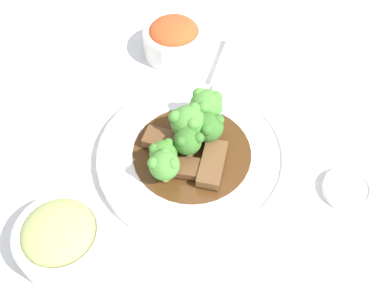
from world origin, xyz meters
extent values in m
plane|color=silver|center=(0.00, 0.00, 0.00)|extent=(4.00, 4.00, 0.00)
cylinder|color=white|center=(0.00, 0.00, 0.01)|extent=(0.27, 0.27, 0.01)
torus|color=white|center=(0.00, 0.00, 0.01)|extent=(0.27, 0.27, 0.01)
cylinder|color=#4C2D14|center=(0.00, 0.00, 0.01)|extent=(0.17, 0.17, 0.00)
cube|color=brown|center=(-0.04, 0.00, 0.03)|extent=(0.06, 0.08, 0.01)
cube|color=brown|center=(0.03, 0.02, 0.03)|extent=(0.07, 0.06, 0.01)
cube|color=brown|center=(-0.02, 0.03, 0.02)|extent=(0.05, 0.05, 0.01)
cylinder|color=#7FA84C|center=(0.02, -0.05, 0.03)|extent=(0.02, 0.02, 0.01)
sphere|color=#4C8E38|center=(0.02, -0.05, 0.05)|extent=(0.05, 0.05, 0.05)
sphere|color=#4C8E38|center=(0.04, -0.05, 0.06)|extent=(0.02, 0.02, 0.02)
sphere|color=#4C8E38|center=(0.02, -0.04, 0.06)|extent=(0.02, 0.02, 0.02)
sphere|color=#4C8E38|center=(0.02, -0.07, 0.06)|extent=(0.02, 0.02, 0.02)
cylinder|color=#8EB756|center=(0.01, 0.04, 0.02)|extent=(0.01, 0.01, 0.01)
sphere|color=#427F2D|center=(0.01, 0.04, 0.04)|extent=(0.04, 0.04, 0.04)
sphere|color=#427F2D|center=(0.02, 0.05, 0.05)|extent=(0.01, 0.01, 0.01)
sphere|color=#427F2D|center=(0.00, 0.05, 0.05)|extent=(0.01, 0.01, 0.01)
sphere|color=#427F2D|center=(0.01, 0.03, 0.05)|extent=(0.01, 0.01, 0.01)
cylinder|color=#8EB756|center=(-0.01, 0.06, 0.03)|extent=(0.01, 0.01, 0.02)
sphere|color=#4C8E38|center=(-0.01, 0.06, 0.05)|extent=(0.04, 0.04, 0.04)
sphere|color=#4C8E38|center=(0.00, 0.07, 0.06)|extent=(0.02, 0.02, 0.02)
sphere|color=#4C8E38|center=(-0.02, 0.05, 0.06)|extent=(0.02, 0.02, 0.02)
sphere|color=#4C8E38|center=(0.00, 0.05, 0.06)|extent=(0.02, 0.02, 0.02)
cylinder|color=#7FA84C|center=(0.00, -0.03, 0.02)|extent=(0.01, 0.01, 0.01)
sphere|color=#387028|center=(0.00, -0.03, 0.04)|extent=(0.04, 0.04, 0.04)
sphere|color=#387028|center=(-0.01, -0.02, 0.05)|extent=(0.02, 0.02, 0.02)
sphere|color=#387028|center=(-0.01, -0.04, 0.05)|extent=(0.02, 0.02, 0.02)
sphere|color=#387028|center=(0.01, -0.03, 0.05)|extent=(0.02, 0.02, 0.02)
cylinder|color=#7FA84C|center=(0.02, -0.01, 0.03)|extent=(0.02, 0.02, 0.02)
sphere|color=#4C8E38|center=(0.02, -0.01, 0.05)|extent=(0.05, 0.05, 0.05)
sphere|color=#4C8E38|center=(0.01, -0.01, 0.06)|extent=(0.02, 0.02, 0.02)
sphere|color=#4C8E38|center=(0.02, -0.03, 0.06)|extent=(0.02, 0.02, 0.02)
sphere|color=#4C8E38|center=(0.03, 0.00, 0.06)|extent=(0.02, 0.02, 0.02)
cylinder|color=#8EB756|center=(0.00, 0.01, 0.03)|extent=(0.01, 0.01, 0.02)
sphere|color=#387028|center=(0.00, 0.01, 0.05)|extent=(0.04, 0.04, 0.04)
sphere|color=#387028|center=(-0.01, 0.00, 0.06)|extent=(0.01, 0.01, 0.01)
sphere|color=#387028|center=(0.01, 0.00, 0.06)|extent=(0.01, 0.01, 0.01)
sphere|color=#387028|center=(0.00, 0.02, 0.06)|extent=(0.01, 0.01, 0.01)
ellipsoid|color=silver|center=(0.03, -0.06, 0.03)|extent=(0.07, 0.08, 0.01)
cylinder|color=silver|center=(0.08, -0.16, 0.02)|extent=(0.08, 0.14, 0.01)
cylinder|color=white|center=(0.18, -0.14, 0.00)|extent=(0.06, 0.06, 0.01)
cylinder|color=white|center=(0.18, -0.14, 0.02)|extent=(0.10, 0.10, 0.04)
torus|color=white|center=(0.18, -0.14, 0.04)|extent=(0.10, 0.10, 0.01)
ellipsoid|color=#D14C23|center=(0.18, -0.14, 0.05)|extent=(0.08, 0.08, 0.03)
cylinder|color=white|center=(0.02, 0.21, 0.00)|extent=(0.06, 0.06, 0.01)
cylinder|color=white|center=(0.02, 0.21, 0.02)|extent=(0.11, 0.11, 0.04)
torus|color=white|center=(0.02, 0.21, 0.04)|extent=(0.11, 0.11, 0.01)
ellipsoid|color=#A3B266|center=(0.02, 0.21, 0.05)|extent=(0.09, 0.09, 0.03)
cylinder|color=white|center=(-0.19, -0.11, 0.01)|extent=(0.07, 0.07, 0.01)
torus|color=white|center=(-0.19, -0.11, 0.01)|extent=(0.07, 0.07, 0.01)
camera|label=1|loc=(-0.26, 0.26, 0.52)|focal=42.00mm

